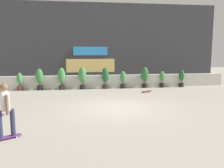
{
  "coord_description": "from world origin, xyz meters",
  "views": [
    {
      "loc": [
        -1.67,
        -10.48,
        2.64
      ],
      "look_at": [
        0.0,
        1.5,
        0.9
      ],
      "focal_mm": 37.41,
      "sensor_mm": 36.0,
      "label": 1
    }
  ],
  "objects_px": {
    "potted_plant_1": "(39,78)",
    "potted_plant_0": "(20,81)",
    "potted_plant_2": "(61,77)",
    "skater_far_left": "(5,109)",
    "potted_plant_3": "(82,76)",
    "potted_plant_6": "(145,76)",
    "potted_plant_8": "(181,78)",
    "potted_plant_7": "(162,79)",
    "potted_plant_4": "(105,77)",
    "potted_plant_5": "(123,79)",
    "skateboard_near_camera": "(147,91)"
  },
  "relations": [
    {
      "from": "potted_plant_7",
      "to": "skateboard_near_camera",
      "type": "distance_m",
      "value": 2.51
    },
    {
      "from": "potted_plant_1",
      "to": "potted_plant_8",
      "type": "xyz_separation_m",
      "value": [
        10.04,
        0.0,
        -0.15
      ]
    },
    {
      "from": "potted_plant_0",
      "to": "potted_plant_6",
      "type": "bearing_deg",
      "value": -0.0
    },
    {
      "from": "potted_plant_4",
      "to": "potted_plant_8",
      "type": "relative_size",
      "value": 1.16
    },
    {
      "from": "potted_plant_1",
      "to": "skater_far_left",
      "type": "xyz_separation_m",
      "value": [
        0.49,
        -8.94,
        0.11
      ]
    },
    {
      "from": "potted_plant_0",
      "to": "potted_plant_7",
      "type": "height_order",
      "value": "potted_plant_0"
    },
    {
      "from": "potted_plant_8",
      "to": "potted_plant_0",
      "type": "bearing_deg",
      "value": 180.0
    },
    {
      "from": "potted_plant_1",
      "to": "potted_plant_3",
      "type": "xyz_separation_m",
      "value": [
        2.86,
        -0.0,
        0.05
      ]
    },
    {
      "from": "potted_plant_5",
      "to": "potted_plant_6",
      "type": "distance_m",
      "value": 1.6
    },
    {
      "from": "potted_plant_7",
      "to": "potted_plant_0",
      "type": "bearing_deg",
      "value": -180.0
    },
    {
      "from": "potted_plant_1",
      "to": "potted_plant_5",
      "type": "bearing_deg",
      "value": -0.0
    },
    {
      "from": "skater_far_left",
      "to": "potted_plant_4",
      "type": "bearing_deg",
      "value": 66.18
    },
    {
      "from": "potted_plant_3",
      "to": "potted_plant_8",
      "type": "height_order",
      "value": "potted_plant_3"
    },
    {
      "from": "potted_plant_2",
      "to": "potted_plant_4",
      "type": "xyz_separation_m",
      "value": [
        2.98,
        0.0,
        -0.02
      ]
    },
    {
      "from": "potted_plant_3",
      "to": "potted_plant_4",
      "type": "relative_size",
      "value": 1.05
    },
    {
      "from": "potted_plant_3",
      "to": "potted_plant_4",
      "type": "distance_m",
      "value": 1.57
    },
    {
      "from": "potted_plant_1",
      "to": "potted_plant_6",
      "type": "xyz_separation_m",
      "value": [
        7.27,
        -0.0,
        0.03
      ]
    },
    {
      "from": "potted_plant_4",
      "to": "potted_plant_5",
      "type": "distance_m",
      "value": 1.27
    },
    {
      "from": "potted_plant_1",
      "to": "potted_plant_4",
      "type": "height_order",
      "value": "potted_plant_4"
    },
    {
      "from": "potted_plant_3",
      "to": "potted_plant_6",
      "type": "xyz_separation_m",
      "value": [
        4.41,
        0.0,
        -0.02
      ]
    },
    {
      "from": "potted_plant_3",
      "to": "potted_plant_6",
      "type": "bearing_deg",
      "value": 0.0
    },
    {
      "from": "potted_plant_6",
      "to": "potted_plant_7",
      "type": "distance_m",
      "value": 1.31
    },
    {
      "from": "potted_plant_0",
      "to": "potted_plant_1",
      "type": "relative_size",
      "value": 0.82
    },
    {
      "from": "potted_plant_8",
      "to": "potted_plant_6",
      "type": "bearing_deg",
      "value": -180.0
    },
    {
      "from": "potted_plant_1",
      "to": "potted_plant_8",
      "type": "relative_size",
      "value": 1.16
    },
    {
      "from": "potted_plant_4",
      "to": "potted_plant_8",
      "type": "distance_m",
      "value": 5.61
    },
    {
      "from": "potted_plant_5",
      "to": "skater_far_left",
      "type": "height_order",
      "value": "skater_far_left"
    },
    {
      "from": "potted_plant_2",
      "to": "potted_plant_6",
      "type": "distance_m",
      "value": 5.82
    },
    {
      "from": "potted_plant_7",
      "to": "potted_plant_2",
      "type": "bearing_deg",
      "value": -180.0
    },
    {
      "from": "potted_plant_0",
      "to": "potted_plant_5",
      "type": "xyz_separation_m",
      "value": [
        6.96,
        -0.0,
        0.03
      ]
    },
    {
      "from": "potted_plant_4",
      "to": "skateboard_near_camera",
      "type": "distance_m",
      "value": 3.18
    },
    {
      "from": "potted_plant_1",
      "to": "potted_plant_0",
      "type": "bearing_deg",
      "value": 180.0
    },
    {
      "from": "potted_plant_2",
      "to": "skater_far_left",
      "type": "xyz_separation_m",
      "value": [
        -0.97,
        -8.94,
        0.08
      ]
    },
    {
      "from": "potted_plant_4",
      "to": "potted_plant_6",
      "type": "distance_m",
      "value": 2.84
    },
    {
      "from": "potted_plant_0",
      "to": "potted_plant_6",
      "type": "xyz_separation_m",
      "value": [
        8.55,
        -0.0,
        0.24
      ]
    },
    {
      "from": "potted_plant_0",
      "to": "potted_plant_5",
      "type": "height_order",
      "value": "potted_plant_5"
    },
    {
      "from": "potted_plant_2",
      "to": "potted_plant_8",
      "type": "height_order",
      "value": "potted_plant_2"
    },
    {
      "from": "potted_plant_7",
      "to": "potted_plant_5",
      "type": "bearing_deg",
      "value": -180.0
    },
    {
      "from": "potted_plant_8",
      "to": "potted_plant_3",
      "type": "bearing_deg",
      "value": -180.0
    },
    {
      "from": "potted_plant_7",
      "to": "skateboard_near_camera",
      "type": "xyz_separation_m",
      "value": [
        -1.64,
        -1.82,
        -0.56
      ]
    },
    {
      "from": "potted_plant_0",
      "to": "potted_plant_2",
      "type": "distance_m",
      "value": 2.74
    },
    {
      "from": "potted_plant_1",
      "to": "potted_plant_4",
      "type": "relative_size",
      "value": 0.99
    },
    {
      "from": "potted_plant_3",
      "to": "potted_plant_5",
      "type": "distance_m",
      "value": 2.84
    },
    {
      "from": "potted_plant_4",
      "to": "potted_plant_5",
      "type": "xyz_separation_m",
      "value": [
        1.26,
        -0.0,
        -0.19
      ]
    },
    {
      "from": "potted_plant_4",
      "to": "skater_far_left",
      "type": "bearing_deg",
      "value": -113.82
    },
    {
      "from": "potted_plant_0",
      "to": "potted_plant_7",
      "type": "relative_size",
      "value": 1.0
    },
    {
      "from": "potted_plant_1",
      "to": "potted_plant_8",
      "type": "bearing_deg",
      "value": 0.0
    },
    {
      "from": "potted_plant_0",
      "to": "skater_far_left",
      "type": "relative_size",
      "value": 0.7
    },
    {
      "from": "potted_plant_4",
      "to": "potted_plant_5",
      "type": "height_order",
      "value": "potted_plant_4"
    },
    {
      "from": "potted_plant_1",
      "to": "potted_plant_8",
      "type": "height_order",
      "value": "potted_plant_1"
    }
  ]
}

